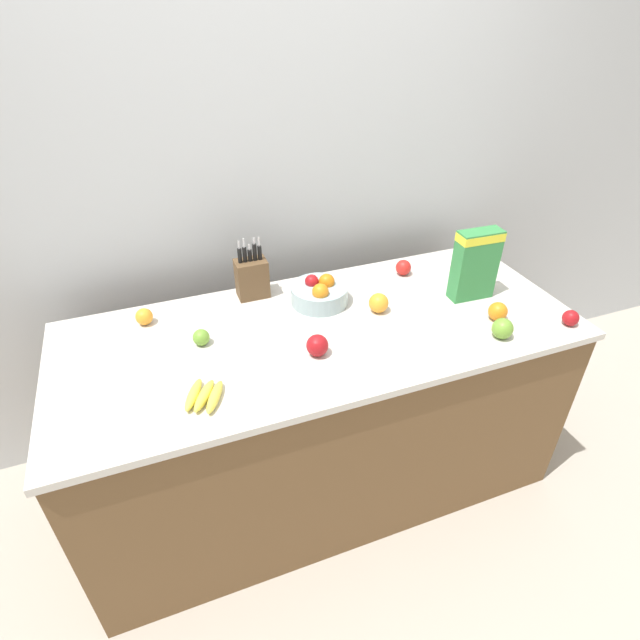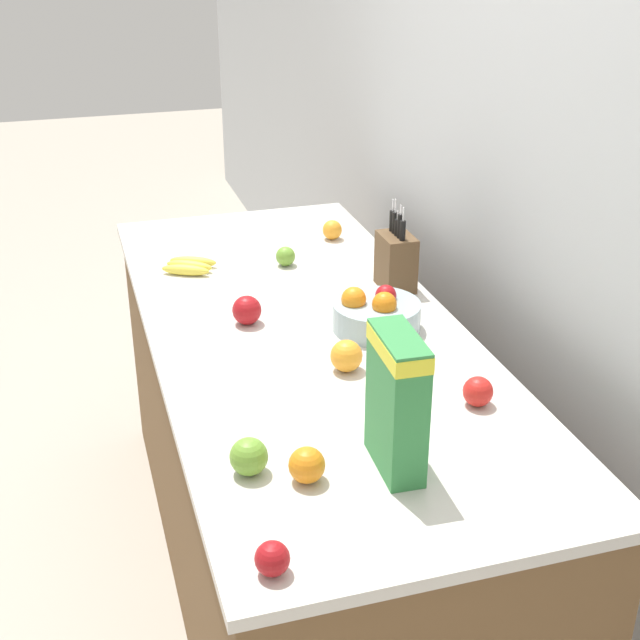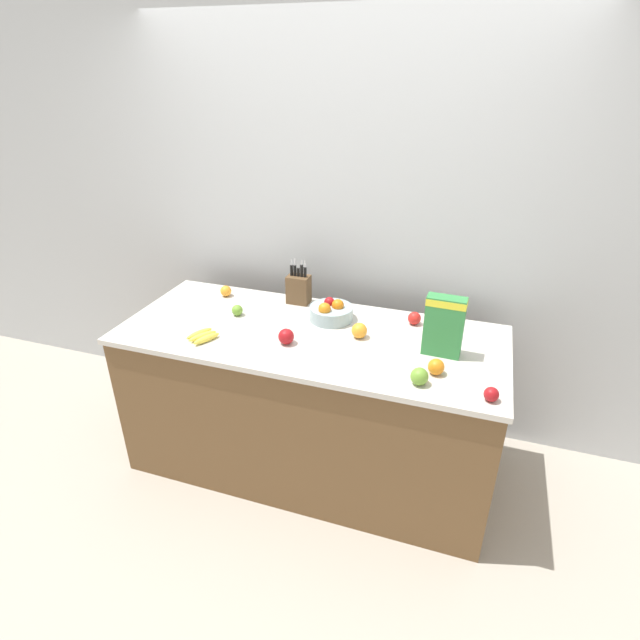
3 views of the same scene
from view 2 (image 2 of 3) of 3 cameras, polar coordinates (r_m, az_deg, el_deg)
The scene contains 15 objects.
ground_plane at distance 3.03m, azimuth -0.81°, elevation -16.18°, with size 14.00×14.00×0.00m, color #B2A899.
wall_back at distance 2.61m, azimuth 12.97°, elevation 8.95°, with size 9.00×0.06×2.60m.
counter at distance 2.75m, azimuth -0.87°, elevation -9.07°, with size 2.09×0.87×0.91m.
knife_block at distance 2.75m, azimuth 4.89°, elevation 3.84°, with size 0.13×0.09×0.28m.
cereal_box at distance 1.85m, azimuth 4.95°, elevation -4.94°, with size 0.19×0.09×0.31m.
fruit_bowl at distance 2.50m, azimuth 3.60°, elevation 0.41°, with size 0.25×0.25×0.13m.
banana_bunch at distance 2.93m, azimuth -8.37°, elevation 3.45°, with size 0.16×0.19×0.04m.
apple_near_bananas at distance 1.90m, azimuth -4.58°, elevation -8.70°, with size 0.08×0.08×0.08m, color #6B9E33.
apple_middle at distance 2.16m, azimuth 10.07°, elevation -4.52°, with size 0.07×0.07×0.07m, color red.
apple_rear at distance 1.66m, azimuth -3.07°, elevation -15.00°, with size 0.07×0.07×0.07m, color #A31419.
apple_by_knife_block at distance 2.93m, azimuth -2.22°, elevation 4.10°, with size 0.06×0.06×0.06m, color #6B9E33.
apple_leftmost at distance 2.53m, azimuth -4.71°, elevation 0.63°, with size 0.08×0.08×0.08m, color #A31419.
orange_near_bowl at distance 2.28m, azimuth 1.70°, elevation -2.31°, with size 0.08×0.08×0.08m, color orange.
orange_front_center at distance 3.16m, azimuth 0.79°, elevation 5.79°, with size 0.07×0.07×0.07m, color orange.
orange_by_cereal at distance 1.87m, azimuth -0.85°, elevation -9.26°, with size 0.08×0.08×0.08m, color orange.
Camera 2 is at (2.17, -0.61, 2.03)m, focal length 50.00 mm.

